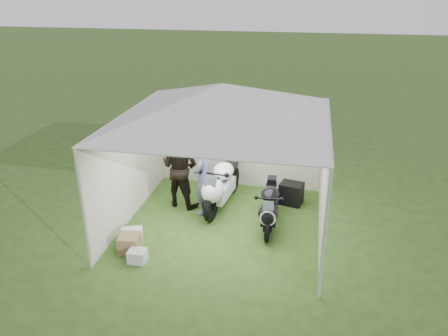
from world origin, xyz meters
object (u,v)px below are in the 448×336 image
(person_dark_jacket, at_px, (180,167))
(crate_1, at_px, (129,243))
(motorcycle_black, at_px, (269,206))
(equipment_box, at_px, (291,193))
(motorcycle_white, at_px, (221,184))
(person_blue_jacket, at_px, (204,177))
(crate_0, at_px, (132,236))
(crate_2, at_px, (138,256))
(paddock_stand, at_px, (271,204))
(canopy_tent, at_px, (223,105))

(person_dark_jacket, xyz_separation_m, crate_1, (-0.41, -2.06, -0.76))
(motorcycle_black, bearing_deg, equipment_box, 69.10)
(motorcycle_white, xyz_separation_m, person_blue_jacket, (-0.31, -0.30, 0.27))
(equipment_box, bearing_deg, crate_0, -142.56)
(person_dark_jacket, bearing_deg, equipment_box, -152.86)
(person_blue_jacket, xyz_separation_m, crate_1, (-1.02, -1.79, -0.68))
(motorcycle_white, height_order, crate_1, motorcycle_white)
(crate_2, bearing_deg, motorcycle_white, 66.05)
(motorcycle_black, relative_size, paddock_stand, 5.56)
(paddock_stand, bearing_deg, equipment_box, 40.89)
(person_blue_jacket, relative_size, crate_1, 4.46)
(paddock_stand, distance_m, crate_2, 3.33)
(motorcycle_white, xyz_separation_m, equipment_box, (1.55, 0.50, -0.33))
(person_blue_jacket, distance_m, crate_1, 2.17)
(motorcycle_white, height_order, person_blue_jacket, person_blue_jacket)
(paddock_stand, height_order, crate_0, crate_0)
(motorcycle_black, distance_m, person_blue_jacket, 1.57)
(paddock_stand, relative_size, person_dark_jacket, 0.17)
(canopy_tent, height_order, motorcycle_white, canopy_tent)
(paddock_stand, distance_m, person_dark_jacket, 2.21)
(canopy_tent, height_order, paddock_stand, canopy_tent)
(person_blue_jacket, bearing_deg, person_dark_jacket, -100.85)
(motorcycle_white, distance_m, person_dark_jacket, 0.98)
(motorcycle_black, relative_size, equipment_box, 3.50)
(equipment_box, bearing_deg, motorcycle_black, -108.38)
(paddock_stand, distance_m, crate_0, 3.17)
(paddock_stand, xyz_separation_m, crate_0, (-2.54, -1.90, 0.01))
(motorcycle_black, relative_size, crate_0, 4.43)
(paddock_stand, height_order, crate_1, crate_1)
(motorcycle_white, xyz_separation_m, crate_1, (-1.33, -2.09, -0.41))
(motorcycle_white, xyz_separation_m, person_dark_jacket, (-0.92, -0.03, 0.35))
(person_dark_jacket, relative_size, equipment_box, 3.66)
(crate_1, xyz_separation_m, crate_2, (0.27, -0.28, -0.05))
(person_dark_jacket, relative_size, crate_2, 5.74)
(canopy_tent, relative_size, person_blue_jacket, 3.33)
(motorcycle_white, distance_m, motorcycle_black, 1.35)
(crate_0, bearing_deg, motorcycle_black, 23.10)
(person_blue_jacket, bearing_deg, crate_0, -23.57)
(person_blue_jacket, bearing_deg, crate_2, -6.46)
(motorcycle_white, distance_m, crate_2, 2.64)
(motorcycle_black, distance_m, crate_2, 2.82)
(paddock_stand, height_order, person_dark_jacket, person_dark_jacket)
(canopy_tent, relative_size, motorcycle_black, 3.20)
(crate_1, bearing_deg, person_blue_jacket, 60.42)
(motorcycle_black, relative_size, crate_1, 4.64)
(motorcycle_white, xyz_separation_m, paddock_stand, (1.13, 0.13, -0.46))
(crate_1, bearing_deg, equipment_box, 41.98)
(paddock_stand, distance_m, person_blue_jacket, 1.67)
(canopy_tent, distance_m, crate_2, 3.23)
(motorcycle_white, distance_m, person_blue_jacket, 0.51)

